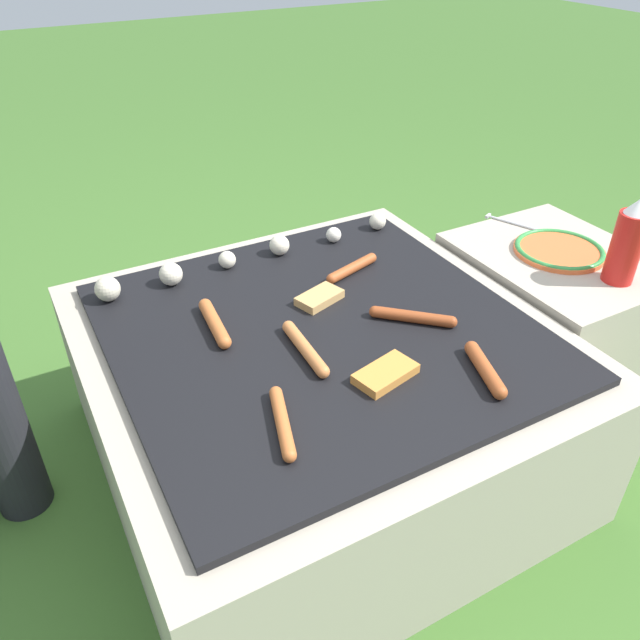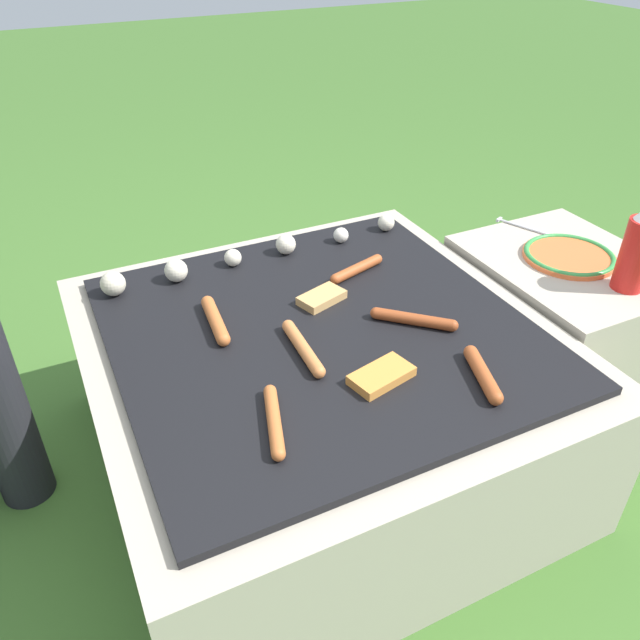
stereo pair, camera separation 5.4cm
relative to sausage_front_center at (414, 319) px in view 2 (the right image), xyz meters
The scene contains 15 objects.
ground_plane 0.46m from the sausage_front_center, 157.77° to the left, with size 14.00×14.00×0.00m, color #3D6628.
grill 0.30m from the sausage_front_center, 157.77° to the left, with size 1.00×1.00×0.40m.
side_ledge 0.58m from the sausage_front_center, ahead, with size 0.43×0.52×0.40m.
sausage_front_center is the anchor object (origin of this frame).
sausage_mid_left 0.43m from the sausage_front_center, 157.80° to the right, with size 0.07×0.18×0.02m.
sausage_mid_right 0.44m from the sausage_front_center, 154.88° to the left, with size 0.04×0.18×0.03m.
sausage_front_left 0.26m from the sausage_front_center, behind, with size 0.04×0.20×0.03m.
sausage_back_right 0.22m from the sausage_front_center, 86.00° to the right, with size 0.07×0.16×0.03m.
sausage_front_right 0.25m from the sausage_front_center, 91.06° to the left, with size 0.17×0.07×0.03m.
bread_slice_right 0.21m from the sausage_front_center, 140.14° to the right, with size 0.14×0.10×0.02m.
bread_slice_left 0.22m from the sausage_front_center, 129.24° to the left, with size 0.12×0.09×0.02m.
mushroom_row 0.50m from the sausage_front_center, 122.28° to the left, with size 0.81×0.07×0.06m.
plate_colorful 0.54m from the sausage_front_center, ahead, with size 0.24×0.24×0.02m.
condiment_bottle 0.56m from the sausage_front_center, ahead, with size 0.07×0.07×0.22m.
fork_utensil 0.61m from the sausage_front_center, 25.37° to the left, with size 0.09×0.20×0.01m.
Camera 2 is at (-0.49, -1.01, 1.19)m, focal length 35.00 mm.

